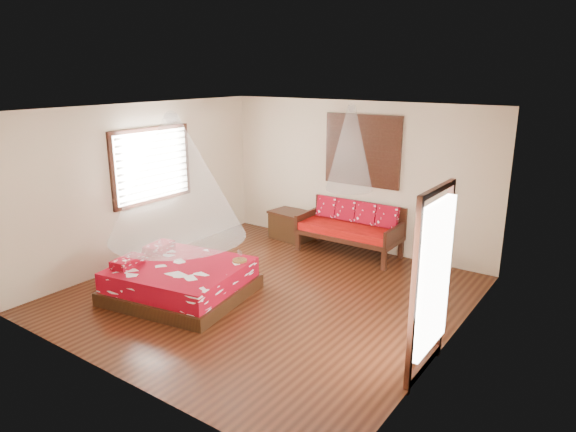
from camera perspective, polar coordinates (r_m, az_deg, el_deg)
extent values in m
cube|color=black|center=(8.02, -2.26, -8.71)|extent=(5.50, 5.50, 0.02)
cube|color=silver|center=(7.31, -2.50, 11.81)|extent=(5.50, 5.50, 0.02)
cube|color=beige|center=(9.44, -15.83, 3.50)|extent=(0.02, 5.50, 2.80)
cube|color=beige|center=(6.32, 17.94, -2.68)|extent=(0.02, 5.50, 2.80)
cube|color=beige|center=(9.82, 7.49, 4.44)|extent=(5.50, 0.02, 2.80)
cube|color=beige|center=(5.71, -19.50, -4.81)|extent=(5.50, 0.02, 2.80)
cube|color=black|center=(8.08, -11.74, -8.00)|extent=(2.17, 2.02, 0.20)
cube|color=maroon|center=(7.99, -11.84, -6.36)|extent=(2.05, 1.91, 0.30)
cube|color=maroon|center=(8.08, -17.37, -4.89)|extent=(0.35, 0.54, 0.13)
cube|color=maroon|center=(8.58, -14.13, -3.40)|extent=(0.35, 0.54, 0.13)
cube|color=black|center=(9.81, 1.13, -2.64)|extent=(0.08, 0.08, 0.42)
cube|color=black|center=(8.99, 10.62, -4.67)|extent=(0.08, 0.08, 0.42)
cube|color=black|center=(10.39, 3.37, -1.59)|extent=(0.08, 0.08, 0.42)
cube|color=black|center=(9.62, 12.44, -3.39)|extent=(0.08, 0.08, 0.42)
cube|color=black|center=(9.62, 6.76, -2.07)|extent=(1.90, 0.85, 0.08)
cube|color=#820B04|center=(9.58, 6.78, -1.44)|extent=(1.84, 0.79, 0.14)
cube|color=black|center=(9.86, 7.88, 0.10)|extent=(1.90, 0.06, 0.55)
cube|color=black|center=(10.01, 2.21, -0.28)|extent=(0.06, 0.85, 0.30)
cube|color=black|center=(9.19, 11.79, -2.10)|extent=(0.06, 0.85, 0.30)
cube|color=maroon|center=(10.03, 4.37, 1.02)|extent=(0.40, 0.20, 0.42)
cube|color=maroon|center=(9.83, 6.48, 0.65)|extent=(0.40, 0.20, 0.42)
cube|color=maroon|center=(9.64, 8.69, 0.27)|extent=(0.40, 0.20, 0.42)
cube|color=maroon|center=(9.47, 10.97, -0.13)|extent=(0.40, 0.20, 0.42)
cube|color=black|center=(10.47, 0.39, -1.14)|extent=(0.86, 0.66, 0.52)
cube|color=black|center=(10.39, 0.39, 0.36)|extent=(0.90, 0.71, 0.05)
cube|color=black|center=(9.63, 8.26, 7.21)|extent=(1.52, 0.06, 1.32)
cube|color=black|center=(9.62, 8.23, 7.20)|extent=(1.35, 0.04, 1.10)
cube|color=black|center=(9.47, -14.88, 5.47)|extent=(0.08, 1.74, 1.34)
cube|color=silver|center=(9.44, -14.72, 5.45)|extent=(0.04, 1.54, 1.10)
cube|color=black|center=(5.92, 15.49, -7.38)|extent=(0.08, 1.02, 2.16)
cube|color=white|center=(5.89, 15.38, -6.45)|extent=(0.03, 0.82, 1.70)
cylinder|color=brown|center=(7.94, -5.39, -4.93)|extent=(0.22, 0.22, 0.03)
cone|color=white|center=(7.56, -12.49, 4.23)|extent=(2.01, 2.01, 1.80)
cone|color=white|center=(9.20, 6.94, 7.49)|extent=(0.84, 0.84, 1.50)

